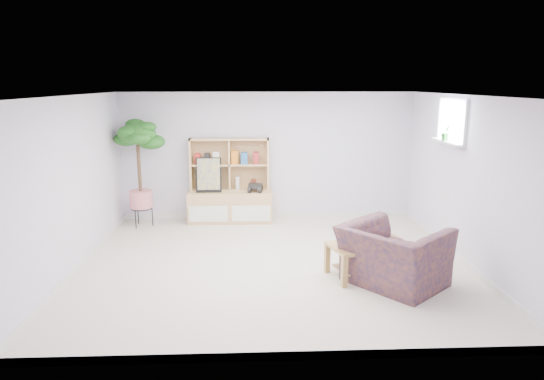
{
  "coord_description": "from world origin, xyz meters",
  "views": [
    {
      "loc": [
        -0.3,
        -6.6,
        2.57
      ],
      "look_at": [
        0.0,
        0.38,
        1.02
      ],
      "focal_mm": 32.0,
      "sensor_mm": 36.0,
      "label": 1
    }
  ],
  "objects_px": {
    "floor_tree": "(140,174)",
    "armchair": "(393,252)",
    "storage_unit": "(230,181)",
    "coffee_table": "(370,259)"
  },
  "relations": [
    {
      "from": "storage_unit",
      "to": "floor_tree",
      "type": "height_order",
      "value": "floor_tree"
    },
    {
      "from": "floor_tree",
      "to": "armchair",
      "type": "relative_size",
      "value": 1.61
    },
    {
      "from": "floor_tree",
      "to": "armchair",
      "type": "height_order",
      "value": "floor_tree"
    },
    {
      "from": "floor_tree",
      "to": "storage_unit",
      "type": "bearing_deg",
      "value": 8.79
    },
    {
      "from": "coffee_table",
      "to": "floor_tree",
      "type": "height_order",
      "value": "floor_tree"
    },
    {
      "from": "storage_unit",
      "to": "floor_tree",
      "type": "relative_size",
      "value": 0.81
    },
    {
      "from": "armchair",
      "to": "storage_unit",
      "type": "bearing_deg",
      "value": -4.33
    },
    {
      "from": "coffee_table",
      "to": "armchair",
      "type": "distance_m",
      "value": 0.46
    },
    {
      "from": "storage_unit",
      "to": "floor_tree",
      "type": "distance_m",
      "value": 1.62
    },
    {
      "from": "storage_unit",
      "to": "floor_tree",
      "type": "bearing_deg",
      "value": -171.21
    }
  ]
}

